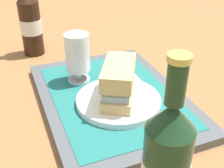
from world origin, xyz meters
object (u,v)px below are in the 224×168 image
at_px(sandwich, 120,80).
at_px(beer_glass, 78,56).
at_px(plate, 120,100).
at_px(second_bottle, 166,164).
at_px(beer_bottle, 30,22).

relative_size(sandwich, beer_glass, 1.16).
height_order(plate, second_bottle, second_bottle).
bearing_deg(plate, second_bottle, 169.86).
relative_size(beer_bottle, second_bottle, 1.00).
bearing_deg(beer_bottle, second_bottle, -172.73).
bearing_deg(beer_bottle, plate, -161.33).
distance_m(beer_bottle, second_bottle, 0.66).
distance_m(sandwich, second_bottle, 0.28).
xyz_separation_m(plate, beer_bottle, (0.39, 0.13, 0.08)).
distance_m(sandwich, beer_glass, 0.14).
relative_size(sandwich, second_bottle, 0.54).
relative_size(beer_glass, second_bottle, 0.47).
bearing_deg(second_bottle, plate, -10.14).
xyz_separation_m(plate, sandwich, (0.00, -0.00, 0.05)).
height_order(beer_glass, beer_bottle, beer_bottle).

